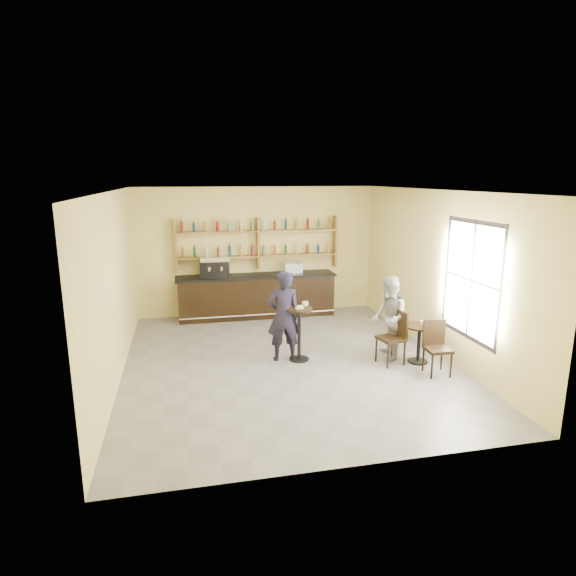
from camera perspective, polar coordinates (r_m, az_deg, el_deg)
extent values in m
plane|color=slate|center=(9.28, -0.15, -8.71)|extent=(7.00, 7.00, 0.00)
plane|color=white|center=(8.61, -0.16, 11.46)|extent=(7.00, 7.00, 0.00)
plane|color=#EFE088|center=(12.19, -3.65, 4.38)|extent=(7.00, 0.00, 7.00)
plane|color=#EFE088|center=(5.56, 7.57, -6.44)|extent=(7.00, 0.00, 7.00)
plane|color=#EFE088|center=(8.70, -19.86, 0.05)|extent=(0.00, 7.00, 7.00)
plane|color=#EFE088|center=(9.87, 17.13, 1.74)|extent=(0.00, 7.00, 7.00)
plane|color=white|center=(8.85, 20.91, 0.85)|extent=(0.00, 2.00, 2.00)
cube|color=white|center=(9.04, 1.35, -2.40)|extent=(0.17, 0.17, 0.00)
torus|color=#DFAE51|center=(9.03, 1.43, -2.27)|extent=(0.13, 0.13, 0.05)
imported|color=white|center=(9.16, 2.05, -1.91)|extent=(0.15, 0.15, 0.10)
imported|color=black|center=(9.09, -0.53, -3.33)|extent=(0.64, 0.42, 1.75)
imported|color=white|center=(9.35, 15.66, -3.99)|extent=(0.12, 0.12, 0.09)
imported|color=gray|center=(9.37, 11.83, -3.53)|extent=(0.77, 0.90, 1.62)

